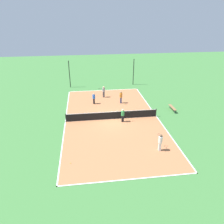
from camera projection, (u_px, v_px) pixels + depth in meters
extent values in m
plane|color=#3D7538|center=(112.00, 119.00, 25.09)|extent=(80.00, 80.00, 0.00)
cube|color=#AD6B42|center=(112.00, 119.00, 25.08)|extent=(10.67, 20.03, 0.02)
cube|color=white|center=(65.00, 122.00, 24.45)|extent=(0.10, 20.03, 0.00)
cube|color=white|center=(156.00, 116.00, 25.71)|extent=(0.10, 20.03, 0.00)
cube|color=white|center=(130.00, 179.00, 16.14)|extent=(10.67, 0.10, 0.00)
cube|color=white|center=(104.00, 90.00, 34.02)|extent=(10.67, 0.10, 0.00)
cube|color=white|center=(112.00, 119.00, 25.08)|extent=(10.67, 0.10, 0.00)
cylinder|color=black|center=(66.00, 118.00, 24.25)|extent=(0.10, 0.10, 0.97)
cylinder|color=black|center=(156.00, 113.00, 25.49)|extent=(0.10, 0.10, 0.97)
cube|color=black|center=(112.00, 115.00, 24.88)|extent=(10.37, 0.03, 0.92)
cube|color=white|center=(112.00, 112.00, 24.70)|extent=(10.37, 0.04, 0.06)
cube|color=olive|center=(172.00, 107.00, 27.05)|extent=(0.36, 1.89, 0.04)
cylinder|color=#4C4C51|center=(175.00, 112.00, 26.43)|extent=(0.08, 0.08, 0.41)
cylinder|color=#4C4C51|center=(170.00, 106.00, 27.86)|extent=(0.08, 0.08, 0.41)
cube|color=black|center=(123.00, 119.00, 24.32)|extent=(0.25, 0.20, 0.77)
cylinder|color=green|center=(123.00, 113.00, 24.04)|extent=(0.36, 0.36, 0.54)
sphere|color=beige|center=(123.00, 110.00, 23.87)|extent=(0.23, 0.23, 0.23)
cylinder|color=#262626|center=(126.00, 112.00, 24.02)|extent=(0.28, 0.03, 0.03)
torus|color=black|center=(128.00, 112.00, 24.05)|extent=(0.31, 0.31, 0.02)
cube|color=#4C4C51|center=(104.00, 94.00, 31.15)|extent=(0.29, 0.25, 0.82)
cylinder|color=gray|center=(104.00, 90.00, 30.86)|extent=(0.43, 0.43, 0.57)
sphere|color=beige|center=(104.00, 87.00, 30.68)|extent=(0.25, 0.25, 0.25)
cylinder|color=#262626|center=(101.00, 89.00, 30.82)|extent=(0.28, 0.09, 0.03)
torus|color=black|center=(99.00, 89.00, 30.84)|extent=(0.36, 0.36, 0.02)
cube|color=white|center=(160.00, 146.00, 19.30)|extent=(0.23, 0.28, 0.83)
cylinder|color=silver|center=(160.00, 140.00, 19.00)|extent=(0.40, 0.40, 0.58)
sphere|color=brown|center=(161.00, 136.00, 18.83)|extent=(0.25, 0.25, 0.25)
cylinder|color=#262626|center=(160.00, 136.00, 19.23)|extent=(0.07, 0.28, 0.03)
torus|color=black|center=(159.00, 135.00, 19.48)|extent=(0.34, 0.34, 0.02)
cube|color=navy|center=(121.00, 100.00, 29.19)|extent=(0.26, 0.30, 0.83)
cylinder|color=orange|center=(121.00, 95.00, 28.89)|extent=(0.44, 0.44, 0.58)
sphere|color=#A87A56|center=(121.00, 92.00, 28.71)|extent=(0.25, 0.25, 0.25)
cylinder|color=#262626|center=(121.00, 95.00, 28.54)|extent=(0.10, 0.28, 0.03)
torus|color=black|center=(121.00, 96.00, 28.29)|extent=(0.37, 0.37, 0.02)
cube|color=black|center=(94.00, 101.00, 28.99)|extent=(0.24, 0.28, 0.75)
cylinder|color=blue|center=(94.00, 97.00, 28.72)|extent=(0.42, 0.42, 0.53)
sphere|color=tan|center=(94.00, 94.00, 28.56)|extent=(0.23, 0.23, 0.23)
sphere|color=#CCE033|center=(125.00, 104.00, 28.98)|extent=(0.07, 0.07, 0.07)
sphere|color=#CCE033|center=(123.00, 92.00, 33.18)|extent=(0.07, 0.07, 0.07)
sphere|color=#CCE033|center=(71.00, 163.00, 17.79)|extent=(0.07, 0.07, 0.07)
sphere|color=#CCE033|center=(108.00, 94.00, 32.28)|extent=(0.07, 0.07, 0.07)
cylinder|color=black|center=(69.00, 74.00, 34.54)|extent=(0.12, 0.12, 4.29)
cylinder|color=black|center=(133.00, 72.00, 35.77)|extent=(0.12, 0.12, 4.29)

